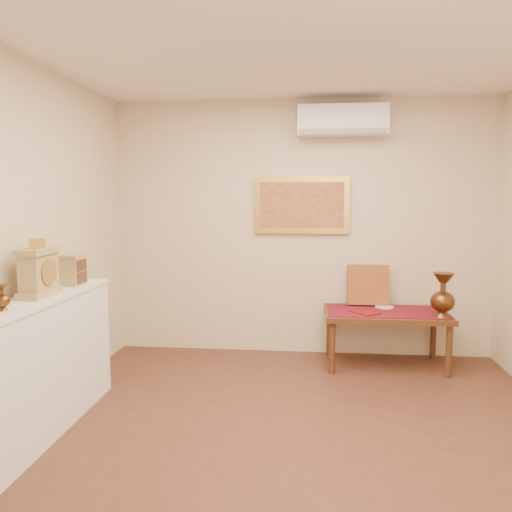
# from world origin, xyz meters

# --- Properties ---
(floor) EXTENTS (4.50, 4.50, 0.00)m
(floor) POSITION_xyz_m (0.00, 0.00, 0.00)
(floor) COLOR brown
(floor) RESTS_ON ground
(ceiling) EXTENTS (4.50, 4.50, 0.00)m
(ceiling) POSITION_xyz_m (0.00, 0.00, 2.70)
(ceiling) COLOR white
(ceiling) RESTS_ON ground
(wall_back) EXTENTS (4.00, 0.02, 2.70)m
(wall_back) POSITION_xyz_m (0.00, 2.25, 1.35)
(wall_back) COLOR beige
(wall_back) RESTS_ON ground
(wall_front) EXTENTS (4.00, 0.02, 2.70)m
(wall_front) POSITION_xyz_m (0.00, -2.25, 1.35)
(wall_front) COLOR beige
(wall_front) RESTS_ON ground
(brass_urn_small) EXTENTS (0.10, 0.10, 0.22)m
(brass_urn_small) POSITION_xyz_m (-1.80, -0.25, 1.09)
(brass_urn_small) COLOR brown
(brass_urn_small) RESTS_ON display_ledge
(table_cloth) EXTENTS (1.14, 0.59, 0.01)m
(table_cloth) POSITION_xyz_m (0.85, 1.88, 0.55)
(table_cloth) COLOR maroon
(table_cloth) RESTS_ON low_table
(brass_urn_tall) EXTENTS (0.22, 0.22, 0.51)m
(brass_urn_tall) POSITION_xyz_m (1.34, 1.69, 0.81)
(brass_urn_tall) COLOR brown
(brass_urn_tall) RESTS_ON table_cloth
(plate) EXTENTS (0.19, 0.19, 0.01)m
(plate) POSITION_xyz_m (0.86, 2.03, 0.56)
(plate) COLOR white
(plate) RESTS_ON table_cloth
(menu) EXTENTS (0.29, 0.31, 0.01)m
(menu) POSITION_xyz_m (0.63, 1.76, 0.56)
(menu) COLOR maroon
(menu) RESTS_ON table_cloth
(cushion) EXTENTS (0.42, 0.19, 0.43)m
(cushion) POSITION_xyz_m (0.70, 2.16, 0.77)
(cushion) COLOR maroon
(cushion) RESTS_ON table_cloth
(display_ledge) EXTENTS (0.37, 2.02, 0.98)m
(display_ledge) POSITION_xyz_m (-1.82, 0.00, 0.49)
(display_ledge) COLOR white
(display_ledge) RESTS_ON floor
(mantel_clock) EXTENTS (0.17, 0.36, 0.41)m
(mantel_clock) POSITION_xyz_m (-1.81, 0.20, 1.15)
(mantel_clock) COLOR tan
(mantel_clock) RESTS_ON display_ledge
(wooden_chest) EXTENTS (0.16, 0.21, 0.24)m
(wooden_chest) POSITION_xyz_m (-1.80, 0.68, 1.10)
(wooden_chest) COLOR tan
(wooden_chest) RESTS_ON display_ledge
(low_table) EXTENTS (1.20, 0.70, 0.55)m
(low_table) POSITION_xyz_m (0.85, 1.88, 0.48)
(low_table) COLOR #522C18
(low_table) RESTS_ON floor
(painting) EXTENTS (1.00, 0.06, 0.60)m
(painting) POSITION_xyz_m (0.00, 2.22, 1.60)
(painting) COLOR gold
(painting) RESTS_ON wall_back
(ac_unit) EXTENTS (0.90, 0.25, 0.30)m
(ac_unit) POSITION_xyz_m (0.40, 2.12, 2.45)
(ac_unit) COLOR white
(ac_unit) RESTS_ON wall_back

